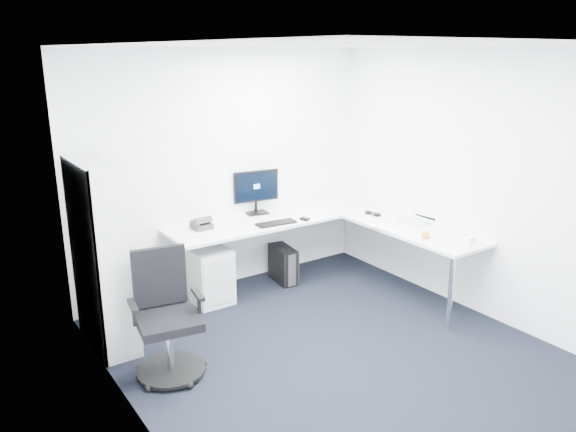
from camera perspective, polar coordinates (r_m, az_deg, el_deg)
ground at (r=5.24m, az=5.30°, el=-14.08°), size 4.20×4.20×0.00m
ceiling at (r=4.52m, az=6.23°, el=16.90°), size 4.20×4.20×0.00m
wall_back at (r=6.40m, az=-6.45°, el=4.55°), size 3.60×0.02×2.70m
wall_left at (r=3.85m, az=-15.32°, el=-3.99°), size 0.02×4.20×2.70m
wall_right at (r=5.99m, az=19.06°, el=2.93°), size 0.02×4.20×2.70m
l_desk at (r=6.38m, az=1.19°, el=-4.28°), size 2.76×1.54×0.80m
drawer_pedestal at (r=6.22m, az=-8.05°, el=-5.94°), size 0.40×0.50×0.61m
bookshelf at (r=5.37m, az=-18.40°, el=-3.82°), size 0.34×0.88×1.75m
task_chair at (r=4.81m, az=-12.10°, el=-10.06°), size 0.69×0.69×1.08m
black_pc_tower at (r=6.71m, az=-0.51°, el=-4.92°), size 0.25×0.46×0.43m
beige_pc_tower at (r=6.14m, az=-14.93°, el=-7.65°), size 0.26×0.47×0.42m
power_strip at (r=7.22m, az=-0.01°, el=-5.00°), size 0.33×0.07×0.04m
monitor at (r=6.58m, az=-3.22°, el=2.47°), size 0.58×0.25×0.53m
black_keyboard at (r=6.24m, az=-1.22°, el=-0.73°), size 0.47×0.20×0.02m
mouse at (r=6.38m, az=1.70°, el=-0.30°), size 0.09×0.11×0.03m
desk_phone at (r=6.14m, az=-8.79°, el=-0.66°), size 0.21×0.21×0.14m
laptop at (r=6.40m, az=12.71°, el=0.32°), size 0.35×0.34×0.24m
white_keyboard at (r=6.15m, az=9.84°, el=-1.27°), size 0.16×0.41×0.01m
headphones at (r=6.66m, az=8.61°, el=0.33°), size 0.16×0.21×0.05m
orange_fruit at (r=5.92m, az=13.78°, el=-1.86°), size 0.09×0.09×0.09m
tissue_box at (r=5.91m, az=17.33°, el=-2.22°), size 0.13×0.23×0.08m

